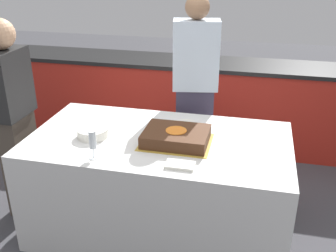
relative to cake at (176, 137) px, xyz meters
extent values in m
plane|color=#424247|center=(-0.13, 0.04, -0.82)|extent=(14.00, 14.00, 0.00)
cube|color=#A82319|center=(-0.13, 1.61, -0.38)|extent=(4.40, 0.55, 0.88)
cube|color=black|center=(-0.13, 1.61, 0.08)|extent=(4.40, 0.58, 0.04)
cube|color=silver|center=(-0.13, 0.04, -0.43)|extent=(1.84, 1.00, 0.77)
cube|color=gold|center=(0.00, 0.00, -0.04)|extent=(0.48, 0.38, 0.00)
cube|color=#472816|center=(0.00, 0.00, 0.00)|extent=(0.44, 0.34, 0.08)
cylinder|color=orange|center=(0.00, 0.00, 0.05)|extent=(0.14, 0.14, 0.00)
cylinder|color=white|center=(-0.59, -0.05, -0.01)|extent=(0.22, 0.22, 0.06)
cylinder|color=white|center=(-0.46, -0.34, -0.04)|extent=(0.06, 0.06, 0.00)
cylinder|color=white|center=(-0.46, -0.34, -0.01)|extent=(0.01, 0.01, 0.07)
cylinder|color=white|center=(-0.46, -0.34, 0.09)|extent=(0.05, 0.05, 0.12)
cylinder|color=white|center=(0.01, 0.31, -0.04)|extent=(0.19, 0.19, 0.00)
cube|color=white|center=(0.09, -0.32, -0.03)|extent=(0.18, 0.11, 0.02)
cube|color=#383347|center=(0.00, 0.76, -0.36)|extent=(0.34, 0.21, 0.91)
cube|color=silver|center=(0.00, 0.76, 0.38)|extent=(0.40, 0.26, 0.57)
sphere|color=#936B4C|center=(0.00, 0.76, 0.76)|extent=(0.19, 0.19, 0.19)
cube|color=#4C4238|center=(-1.27, 0.04, -0.40)|extent=(0.16, 0.30, 0.84)
cube|color=black|center=(-1.27, 0.04, 0.27)|extent=(0.20, 0.36, 0.50)
camera|label=1|loc=(0.50, -2.37, 1.17)|focal=42.00mm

